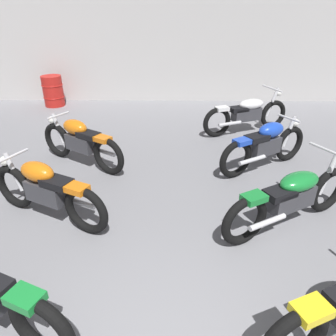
{
  "coord_description": "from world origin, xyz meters",
  "views": [
    {
      "loc": [
        0.06,
        -1.04,
        2.68
      ],
      "look_at": [
        0.0,
        3.02,
        0.55
      ],
      "focal_mm": 33.94,
      "sensor_mm": 36.0,
      "label": 1
    }
  ],
  "objects_px": {
    "motorcycle_right_row_1": "(292,197)",
    "motorcycle_right_row_2": "(265,145)",
    "motorcycle_right_row_3": "(247,113)",
    "oil_drum": "(53,91)",
    "motorcycle_left_row_1": "(46,190)",
    "motorcycle_left_row_2": "(80,141)"
  },
  "relations": [
    {
      "from": "motorcycle_right_row_1",
      "to": "motorcycle_right_row_2",
      "type": "relative_size",
      "value": 1.12
    },
    {
      "from": "motorcycle_right_row_3",
      "to": "oil_drum",
      "type": "bearing_deg",
      "value": 158.1
    },
    {
      "from": "motorcycle_right_row_1",
      "to": "oil_drum",
      "type": "distance_m",
      "value": 7.41
    },
    {
      "from": "motorcycle_left_row_1",
      "to": "motorcycle_right_row_1",
      "type": "distance_m",
      "value": 3.23
    },
    {
      "from": "motorcycle_right_row_2",
      "to": "motorcycle_right_row_3",
      "type": "height_order",
      "value": "motorcycle_right_row_3"
    },
    {
      "from": "motorcycle_right_row_1",
      "to": "motorcycle_left_row_2",
      "type": "bearing_deg",
      "value": 151.15
    },
    {
      "from": "motorcycle_right_row_1",
      "to": "motorcycle_right_row_2",
      "type": "distance_m",
      "value": 1.67
    },
    {
      "from": "motorcycle_right_row_2",
      "to": "motorcycle_right_row_1",
      "type": "bearing_deg",
      "value": -93.0
    },
    {
      "from": "motorcycle_right_row_2",
      "to": "oil_drum",
      "type": "bearing_deg",
      "value": 142.75
    },
    {
      "from": "oil_drum",
      "to": "motorcycle_right_row_1",
      "type": "bearing_deg",
      "value": -47.98
    },
    {
      "from": "motorcycle_left_row_2",
      "to": "motorcycle_right_row_1",
      "type": "bearing_deg",
      "value": -28.85
    },
    {
      "from": "motorcycle_right_row_1",
      "to": "motorcycle_right_row_3",
      "type": "xyz_separation_m",
      "value": [
        0.14,
        3.46,
        0.0
      ]
    },
    {
      "from": "motorcycle_right_row_1",
      "to": "oil_drum",
      "type": "height_order",
      "value": "motorcycle_right_row_1"
    },
    {
      "from": "motorcycle_left_row_2",
      "to": "motorcycle_right_row_2",
      "type": "relative_size",
      "value": 0.99
    },
    {
      "from": "motorcycle_right_row_1",
      "to": "motorcycle_right_row_3",
      "type": "bearing_deg",
      "value": 87.76
    },
    {
      "from": "motorcycle_left_row_1",
      "to": "oil_drum",
      "type": "relative_size",
      "value": 2.14
    },
    {
      "from": "motorcycle_left_row_1",
      "to": "motorcycle_right_row_3",
      "type": "relative_size",
      "value": 0.89
    },
    {
      "from": "motorcycle_right_row_3",
      "to": "motorcycle_right_row_1",
      "type": "bearing_deg",
      "value": -92.24
    },
    {
      "from": "motorcycle_right_row_2",
      "to": "motorcycle_right_row_3",
      "type": "xyz_separation_m",
      "value": [
        0.05,
        1.79,
        -0.01
      ]
    },
    {
      "from": "motorcycle_left_row_2",
      "to": "motorcycle_right_row_2",
      "type": "bearing_deg",
      "value": -1.65
    },
    {
      "from": "motorcycle_right_row_3",
      "to": "motorcycle_left_row_1",
      "type": "bearing_deg",
      "value": -135.1
    },
    {
      "from": "motorcycle_right_row_3",
      "to": "oil_drum",
      "type": "xyz_separation_m",
      "value": [
        -5.1,
        2.05,
        -0.03
      ]
    }
  ]
}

